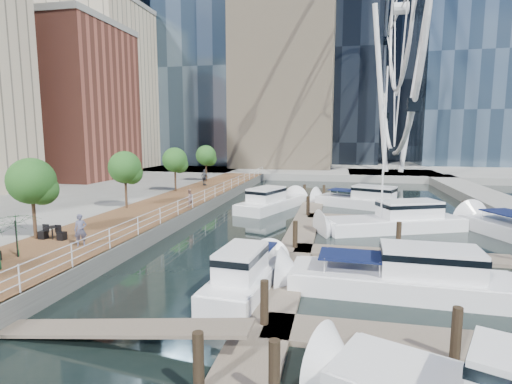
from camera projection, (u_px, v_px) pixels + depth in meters
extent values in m
plane|color=black|center=(203.00, 300.00, 16.73)|extent=(520.00, 520.00, 0.00)
cube|color=brown|center=(160.00, 213.00, 33.01)|extent=(6.00, 60.00, 1.00)
cube|color=#595954|center=(194.00, 214.00, 32.41)|extent=(0.25, 60.00, 1.00)
cube|color=gray|center=(320.00, 158.00, 115.53)|extent=(200.00, 114.00, 1.00)
cube|color=gray|center=(393.00, 175.00, 64.23)|extent=(14.00, 12.00, 1.00)
cube|color=#6D6051|center=(298.00, 240.00, 25.80)|extent=(2.00, 32.00, 0.20)
cube|color=#6D6051|center=(446.00, 344.00, 12.96)|extent=(12.00, 2.00, 0.20)
cube|color=#6D6051|center=(400.00, 255.00, 22.65)|extent=(12.00, 2.00, 0.20)
cube|color=#6D6051|center=(382.00, 219.00, 32.34)|extent=(12.00, 2.00, 0.20)
cube|color=brown|center=(75.00, 105.00, 54.20)|extent=(12.00, 14.00, 20.00)
cube|color=#BCAD8E|center=(102.00, 89.00, 70.36)|extent=(14.00, 16.00, 28.00)
cylinder|color=white|center=(380.00, 90.00, 62.85)|extent=(0.80, 0.80, 26.00)
cylinder|color=white|center=(414.00, 89.00, 61.84)|extent=(0.80, 0.80, 26.00)
torus|color=white|center=(401.00, 8.00, 60.66)|extent=(0.70, 44.70, 44.70)
cylinder|color=#3F2B1C|center=(34.00, 218.00, 22.60)|extent=(0.20, 0.20, 2.40)
sphere|color=#265B1E|center=(31.00, 181.00, 22.30)|extent=(2.60, 2.60, 2.60)
cylinder|color=#3F2B1C|center=(126.00, 193.00, 32.29)|extent=(0.20, 0.20, 2.40)
sphere|color=#265B1E|center=(125.00, 167.00, 32.00)|extent=(2.60, 2.60, 2.60)
cylinder|color=#3F2B1C|center=(175.00, 180.00, 41.98)|extent=(0.20, 0.20, 2.40)
sphere|color=#265B1E|center=(175.00, 160.00, 41.69)|extent=(2.60, 2.60, 2.60)
cylinder|color=#3F2B1C|center=(206.00, 172.00, 51.68)|extent=(0.20, 0.20, 2.40)
sphere|color=#265B1E|center=(206.00, 155.00, 51.38)|extent=(2.60, 2.60, 2.60)
imported|color=#4F5069|center=(81.00, 230.00, 21.09)|extent=(0.75, 0.68, 1.73)
imported|color=#8D6962|center=(189.00, 198.00, 32.63)|extent=(0.89, 0.92, 1.50)
imported|color=#363A43|center=(204.00, 177.00, 46.92)|extent=(1.20, 0.87, 1.89)
imported|color=#0E3617|center=(16.00, 236.00, 19.13)|extent=(2.37, 2.41, 2.13)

